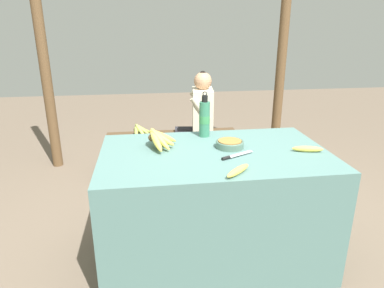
# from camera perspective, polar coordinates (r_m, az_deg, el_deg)

# --- Properties ---
(ground_plane) EXTENTS (12.00, 12.00, 0.00)m
(ground_plane) POSITION_cam_1_polar(r_m,az_deg,el_deg) (2.53, 3.40, -17.67)
(ground_plane) COLOR brown
(market_counter) EXTENTS (1.43, 0.88, 0.76)m
(market_counter) POSITION_cam_1_polar(r_m,az_deg,el_deg) (2.32, 3.59, -10.12)
(market_counter) COLOR #4C706B
(market_counter) RESTS_ON ground_plane
(banana_bunch_ripe) EXTENTS (0.20, 0.33, 0.14)m
(banana_bunch_ripe) POSITION_cam_1_polar(r_m,az_deg,el_deg) (2.22, -5.59, 1.11)
(banana_bunch_ripe) COLOR #4C381E
(banana_bunch_ripe) RESTS_ON market_counter
(serving_bowl) EXTENTS (0.18, 0.18, 0.05)m
(serving_bowl) POSITION_cam_1_polar(r_m,az_deg,el_deg) (2.23, 6.31, 0.07)
(serving_bowl) COLOR #4C6B5B
(serving_bowl) RESTS_ON market_counter
(water_bottle) EXTENTS (0.08, 0.08, 0.32)m
(water_bottle) POSITION_cam_1_polar(r_m,az_deg,el_deg) (2.42, 2.10, 4.29)
(water_bottle) COLOR #337556
(water_bottle) RESTS_ON market_counter
(loose_banana_front) EXTENTS (0.18, 0.17, 0.04)m
(loose_banana_front) POSITION_cam_1_polar(r_m,az_deg,el_deg) (1.85, 7.68, -4.41)
(loose_banana_front) COLOR #E0C64C
(loose_banana_front) RESTS_ON market_counter
(loose_banana_side) EXTENTS (0.20, 0.08, 0.04)m
(loose_banana_side) POSITION_cam_1_polar(r_m,az_deg,el_deg) (2.27, 18.71, -0.79)
(loose_banana_side) COLOR #E0C64C
(loose_banana_side) RESTS_ON market_counter
(knife) EXTENTS (0.22, 0.13, 0.02)m
(knife) POSITION_cam_1_polar(r_m,az_deg,el_deg) (2.07, 6.87, -1.99)
(knife) COLOR #BCBCC1
(knife) RESTS_ON market_counter
(wooden_bench) EXTENTS (1.36, 0.32, 0.44)m
(wooden_bench) POSITION_cam_1_polar(r_m,az_deg,el_deg) (3.58, -3.20, 0.42)
(wooden_bench) COLOR #4C3823
(wooden_bench) RESTS_ON ground_plane
(seated_vendor) EXTENTS (0.43, 0.41, 1.09)m
(seated_vendor) POSITION_cam_1_polar(r_m,az_deg,el_deg) (3.51, 0.95, 4.63)
(seated_vendor) COLOR #232328
(seated_vendor) RESTS_ON ground_plane
(banana_bunch_green) EXTENTS (0.18, 0.28, 0.14)m
(banana_bunch_green) POSITION_cam_1_polar(r_m,az_deg,el_deg) (3.53, -8.71, 2.39)
(banana_bunch_green) COLOR #4C381E
(banana_bunch_green) RESTS_ON wooden_bench
(support_post_near) EXTENTS (0.11, 0.11, 2.50)m
(support_post_near) POSITION_cam_1_polar(r_m,az_deg,el_deg) (3.94, -23.63, 13.81)
(support_post_near) COLOR brown
(support_post_near) RESTS_ON ground_plane
(support_post_far) EXTENTS (0.11, 0.11, 2.50)m
(support_post_far) POSITION_cam_1_polar(r_m,az_deg,el_deg) (4.11, 14.81, 14.92)
(support_post_far) COLOR brown
(support_post_far) RESTS_ON ground_plane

